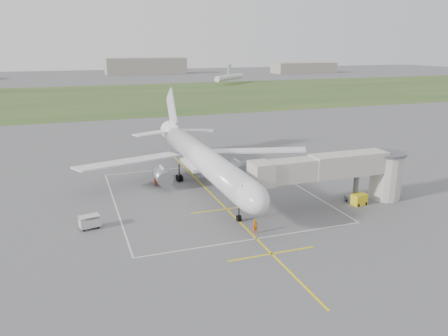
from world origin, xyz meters
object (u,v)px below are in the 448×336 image
object	(u,v)px
airliner	(203,159)
jet_bridge	(343,171)
gpu_unit	(359,199)
baggage_cart	(90,222)
ramp_worker_wing	(156,180)
ramp_worker_nose	(255,227)

from	to	relation	value
airliner	jet_bridge	distance (m)	21.22
gpu_unit	baggage_cart	xyz separation A→B (m)	(-35.64, 4.10, 0.08)
airliner	jet_bridge	xyz separation A→B (m)	(15.72, -14.25, 0.35)
jet_bridge	ramp_worker_wing	world-z (taller)	jet_bridge
gpu_unit	airliner	bearing A→B (deg)	129.14
jet_bridge	airliner	bearing A→B (deg)	137.81
airliner	baggage_cart	xyz separation A→B (m)	(-17.77, -11.29, -3.56)
gpu_unit	baggage_cart	world-z (taller)	baggage_cart
jet_bridge	baggage_cart	world-z (taller)	jet_bridge
jet_bridge	ramp_worker_wing	size ratio (longest dim) A/B	14.03
airliner	gpu_unit	distance (m)	23.86
ramp_worker_wing	gpu_unit	bearing A→B (deg)	-163.05
jet_bridge	baggage_cart	xyz separation A→B (m)	(-33.49, 2.96, -3.91)
jet_bridge	ramp_worker_nose	size ratio (longest dim) A/B	13.10
ramp_worker_nose	ramp_worker_wing	world-z (taller)	ramp_worker_nose
airliner	baggage_cart	size ratio (longest dim) A/B	18.11
baggage_cart	ramp_worker_nose	bearing A→B (deg)	-35.36
gpu_unit	ramp_worker_wing	xyz separation A→B (m)	(-24.83, 18.16, 0.07)
jet_bridge	ramp_worker_wing	distance (m)	28.62
gpu_unit	ramp_worker_nose	world-z (taller)	ramp_worker_nose
airliner	baggage_cart	world-z (taller)	airliner
baggage_cart	ramp_worker_wing	world-z (taller)	ramp_worker_wing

